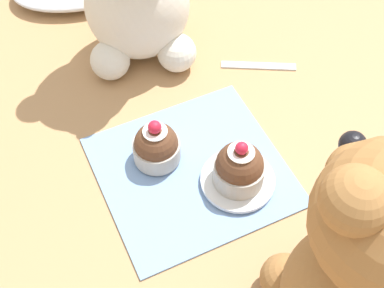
% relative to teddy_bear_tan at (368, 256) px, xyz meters
% --- Properties ---
extents(ground_plane, '(4.00, 4.00, 0.00)m').
position_rel_teddy_bear_tan_xyz_m(ground_plane, '(-0.06, 0.21, -0.13)').
color(ground_plane, tan).
extents(knitted_placemat, '(0.21, 0.20, 0.01)m').
position_rel_teddy_bear_tan_xyz_m(knitted_placemat, '(-0.06, 0.21, -0.13)').
color(knitted_placemat, '#7A9ED1').
rests_on(knitted_placemat, ground_plane).
extents(teddy_bear_tan, '(0.15, 0.15, 0.27)m').
position_rel_teddy_bear_tan_xyz_m(teddy_bear_tan, '(0.00, 0.00, 0.00)').
color(teddy_bear_tan, '#A3703D').
rests_on(teddy_bear_tan, ground_plane).
extents(cupcake_near_cream_bear, '(0.06, 0.06, 0.07)m').
position_rel_teddy_bear_tan_xyz_m(cupcake_near_cream_bear, '(-0.09, 0.25, -0.10)').
color(cupcake_near_cream_bear, '#B2ADA3').
rests_on(cupcake_near_cream_bear, knitted_placemat).
extents(saucer_plate, '(0.09, 0.09, 0.01)m').
position_rel_teddy_bear_tan_xyz_m(saucer_plate, '(-0.02, 0.18, -0.12)').
color(saucer_plate, silver).
rests_on(saucer_plate, knitted_placemat).
extents(cupcake_near_tan_bear, '(0.06, 0.06, 0.07)m').
position_rel_teddy_bear_tan_xyz_m(cupcake_near_tan_bear, '(-0.02, 0.18, -0.10)').
color(cupcake_near_tan_bear, '#B2ADA3').
rests_on(cupcake_near_tan_bear, saucer_plate).
extents(teaspoon, '(0.10, 0.06, 0.01)m').
position_rel_teddy_bear_tan_xyz_m(teaspoon, '(0.10, 0.33, -0.13)').
color(teaspoon, silver).
rests_on(teaspoon, ground_plane).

